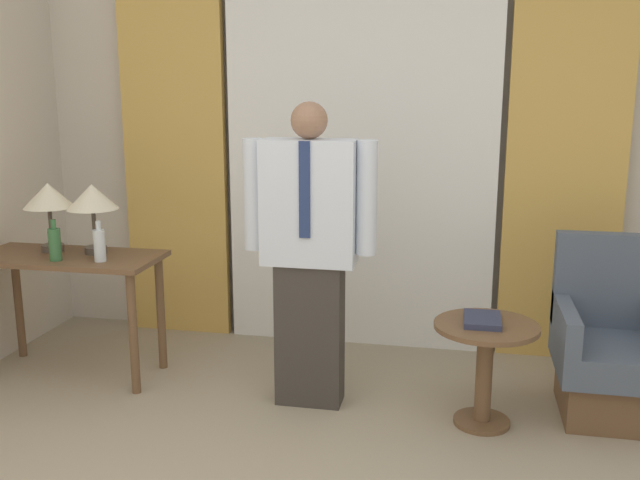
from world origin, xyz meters
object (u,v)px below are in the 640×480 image
at_px(person, 310,247).
at_px(book, 482,320).
at_px(desk, 69,276).
at_px(bottle_by_lamp, 55,244).
at_px(side_table, 485,357).
at_px(table_lamp_right, 92,200).
at_px(armchair, 610,353).
at_px(table_lamp_left, 49,198).
at_px(bottle_near_edge, 99,245).

relative_size(person, book, 6.39).
distance_m(desk, bottle_by_lamp, 0.26).
relative_size(desk, person, 0.67).
xyz_separation_m(desk, bottle_by_lamp, (0.01, -0.13, 0.22)).
bearing_deg(desk, person, -3.76).
distance_m(desk, side_table, 2.41).
bearing_deg(table_lamp_right, book, -6.29).
relative_size(armchair, book, 3.64).
height_order(table_lamp_left, person, person).
height_order(table_lamp_left, armchair, table_lamp_left).
bearing_deg(table_lamp_right, desk, -150.46).
height_order(bottle_near_edge, bottle_by_lamp, bottle_by_lamp).
bearing_deg(side_table, table_lamp_left, 174.05).
distance_m(bottle_near_edge, bottle_by_lamp, 0.26).
bearing_deg(desk, book, -4.01).
distance_m(bottle_by_lamp, armchair, 3.08).
distance_m(table_lamp_right, armchair, 2.98).
bearing_deg(side_table, book, 139.65).
bearing_deg(side_table, bottle_near_edge, 177.56).
bearing_deg(bottle_by_lamp, person, 1.15).
relative_size(bottle_near_edge, book, 0.91).
xyz_separation_m(armchair, side_table, (-0.65, -0.28, 0.04)).
distance_m(side_table, book, 0.19).
xyz_separation_m(table_lamp_left, table_lamp_right, (0.28, 0.00, 0.00)).
xyz_separation_m(bottle_by_lamp, person, (1.46, 0.03, 0.04)).
distance_m(desk, book, 2.37).
relative_size(desk, armchair, 1.17).
distance_m(desk, table_lamp_right, 0.47).
bearing_deg(bottle_by_lamp, side_table, -1.40).
bearing_deg(person, bottle_near_edge, 179.86).
height_order(person, armchair, person).
bearing_deg(bottle_by_lamp, bottle_near_edge, 7.21).
bearing_deg(side_table, table_lamp_right, 173.31).
bearing_deg(table_lamp_right, armchair, 0.26).
bearing_deg(table_lamp_left, desk, -29.54).
xyz_separation_m(desk, bottle_near_edge, (0.26, -0.09, 0.22)).
relative_size(bottle_by_lamp, side_table, 0.44).
distance_m(bottle_by_lamp, book, 2.38).
distance_m(bottle_near_edge, person, 1.21).
distance_m(person, side_table, 1.06).
xyz_separation_m(table_lamp_left, bottle_by_lamp, (0.15, -0.21, -0.22)).
xyz_separation_m(table_lamp_left, side_table, (2.53, -0.26, -0.69)).
distance_m(armchair, book, 0.75).
xyz_separation_m(bottle_near_edge, armchair, (2.77, 0.19, -0.50)).
height_order(desk, person, person).
bearing_deg(table_lamp_right, bottle_by_lamp, -123.22).
distance_m(person, armchair, 1.67).
distance_m(bottle_near_edge, book, 2.12).
height_order(table_lamp_left, book, table_lamp_left).
bearing_deg(bottle_by_lamp, desk, 92.69).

